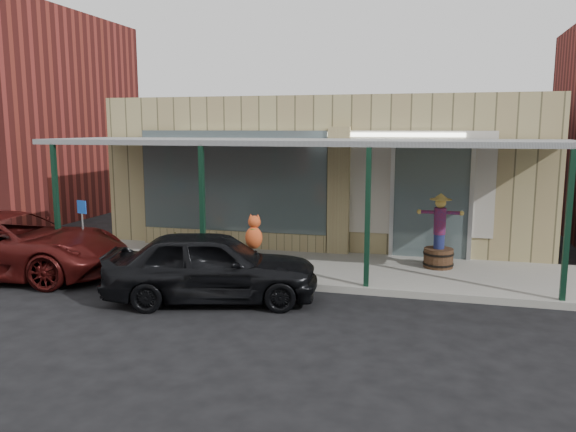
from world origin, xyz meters
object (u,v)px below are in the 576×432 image
(handicap_sign, at_px, (83,223))
(car_maroon, at_px, (10,245))
(barrel_scarecrow, at_px, (439,243))
(parked_sedan, at_px, (212,266))
(barrel_pumpkin, at_px, (176,248))

(handicap_sign, relative_size, car_maroon, 0.29)
(car_maroon, bearing_deg, barrel_scarecrow, -81.28)
(barrel_scarecrow, distance_m, parked_sedan, 5.41)
(barrel_scarecrow, relative_size, car_maroon, 0.33)
(barrel_scarecrow, distance_m, car_maroon, 9.86)
(barrel_scarecrow, bearing_deg, car_maroon, -145.00)
(barrel_scarecrow, height_order, car_maroon, barrel_scarecrow)
(barrel_scarecrow, height_order, handicap_sign, barrel_scarecrow)
(handicap_sign, relative_size, parked_sedan, 0.34)
(handicap_sign, bearing_deg, barrel_scarecrow, 29.94)
(barrel_pumpkin, xyz_separation_m, handicap_sign, (-1.80, -1.21, 0.76))
(barrel_pumpkin, height_order, parked_sedan, parked_sedan)
(barrel_scarecrow, xyz_separation_m, car_maroon, (-9.48, -2.73, -0.01))
(parked_sedan, distance_m, car_maroon, 5.23)
(barrel_pumpkin, height_order, handicap_sign, handicap_sign)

